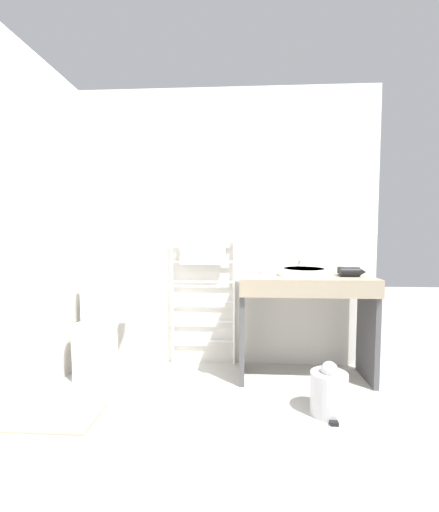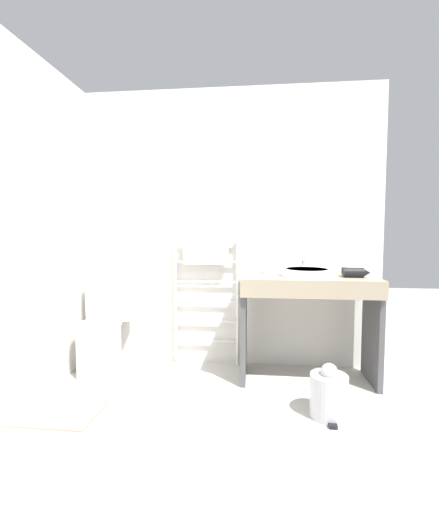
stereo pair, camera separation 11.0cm
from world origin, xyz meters
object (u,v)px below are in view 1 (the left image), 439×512
(towel_radiator, at_px, (203,273))
(sink_basin, at_px, (304,272))
(cup_near_edge, at_px, (266,269))
(trash_bin, at_px, (329,392))
(cup_near_wall, at_px, (255,268))
(toilet, at_px, (98,334))
(hair_dryer, at_px, (350,272))

(towel_radiator, bearing_deg, sink_basin, -15.50)
(sink_basin, distance_m, cup_near_edge, 0.31)
(trash_bin, bearing_deg, cup_near_wall, 123.31)
(toilet, height_order, towel_radiator, towel_radiator)
(cup_near_wall, bearing_deg, trash_bin, -56.69)
(towel_radiator, distance_m, cup_near_edge, 0.56)
(sink_basin, xyz_separation_m, hair_dryer, (0.36, -0.02, 0.01))
(hair_dryer, distance_m, trash_bin, 0.95)
(trash_bin, bearing_deg, towel_radiator, 139.12)
(towel_radiator, height_order, cup_near_edge, towel_radiator)
(cup_near_wall, distance_m, trash_bin, 1.10)
(hair_dryer, xyz_separation_m, trash_bin, (-0.29, -0.54, -0.73))
(cup_near_edge, height_order, trash_bin, cup_near_edge)
(hair_dryer, bearing_deg, toilet, -179.43)
(sink_basin, bearing_deg, trash_bin, -82.59)
(toilet, height_order, cup_near_edge, cup_near_edge)
(towel_radiator, relative_size, cup_near_edge, 15.24)
(towel_radiator, bearing_deg, cup_near_edge, -13.37)
(cup_near_wall, relative_size, trash_bin, 0.24)
(towel_radiator, distance_m, sink_basin, 0.87)
(cup_near_edge, distance_m, trash_bin, 1.05)
(toilet, xyz_separation_m, cup_near_edge, (1.39, 0.14, 0.54))
(cup_near_edge, bearing_deg, sink_basin, -19.28)
(towel_radiator, bearing_deg, hair_dryer, -11.85)
(sink_basin, xyz_separation_m, trash_bin, (0.07, -0.56, -0.72))
(hair_dryer, bearing_deg, sink_basin, 177.02)
(towel_radiator, height_order, sink_basin, towel_radiator)
(towel_radiator, bearing_deg, trash_bin, -40.88)
(toilet, distance_m, cup_near_wall, 1.42)
(towel_radiator, relative_size, hair_dryer, 5.68)
(towel_radiator, height_order, trash_bin, towel_radiator)
(cup_near_wall, bearing_deg, hair_dryer, -11.76)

